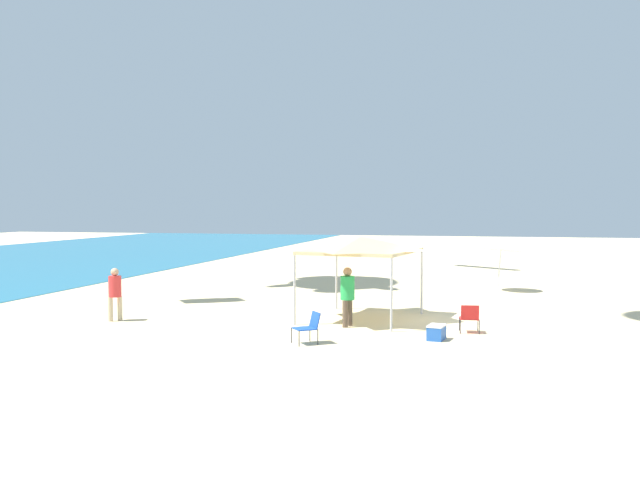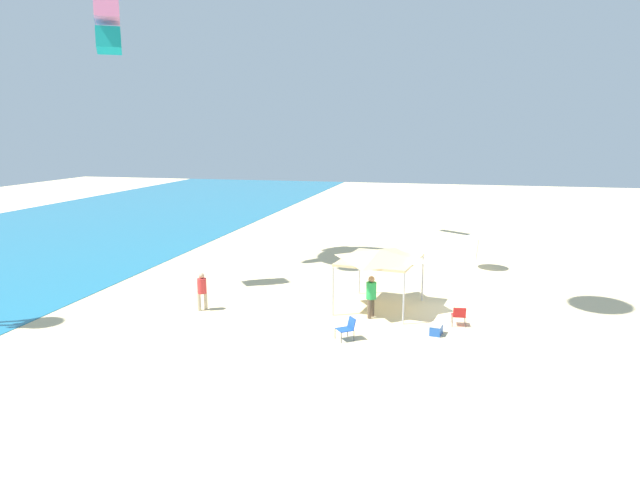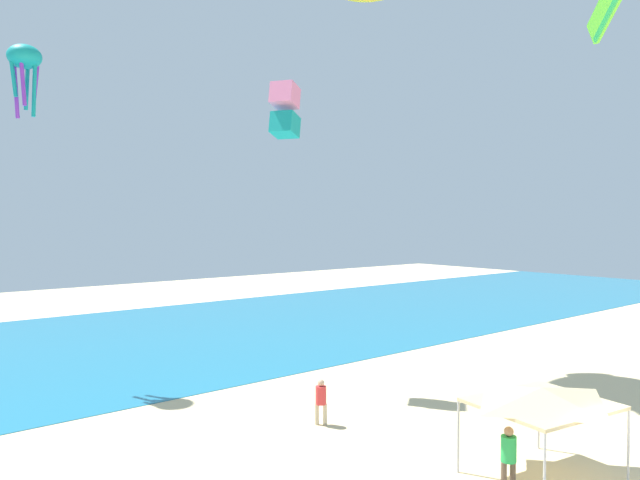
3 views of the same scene
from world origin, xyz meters
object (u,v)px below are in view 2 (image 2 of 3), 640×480
(person_watching_sky, at_px, (202,288))
(person_kite_handler, at_px, (371,293))
(kite_box_pink, at_px, (108,25))
(cooler_box, at_px, (436,329))
(folding_chair_near_cooler, at_px, (347,327))
(canopy_tent, at_px, (380,255))
(beach_umbrella, at_px, (479,235))
(folding_chair_right_of_tent, at_px, (459,314))

(person_watching_sky, height_order, person_kite_handler, person_kite_handler)
(person_kite_handler, xyz_separation_m, kite_box_pink, (1.35, 12.24, 11.17))
(cooler_box, height_order, person_watching_sky, person_watching_sky)
(folding_chair_near_cooler, xyz_separation_m, kite_box_pink, (4.10, 11.77, 11.73))
(canopy_tent, distance_m, beach_umbrella, 9.61)
(beach_umbrella, bearing_deg, folding_chair_right_of_tent, 174.49)
(folding_chair_right_of_tent, xyz_separation_m, cooler_box, (-1.19, 0.82, -0.27))
(folding_chair_right_of_tent, bearing_deg, kite_box_pink, -11.18)
(folding_chair_near_cooler, distance_m, cooler_box, 3.44)
(canopy_tent, height_order, cooler_box, canopy_tent)
(person_watching_sky, distance_m, kite_box_pink, 12.49)
(beach_umbrella, height_order, person_kite_handler, beach_umbrella)
(folding_chair_near_cooler, height_order, cooler_box, folding_chair_near_cooler)
(folding_chair_right_of_tent, bearing_deg, cooler_box, 50.01)
(canopy_tent, xyz_separation_m, folding_chair_right_of_tent, (-1.64, -3.38, -1.87))
(canopy_tent, relative_size, cooler_box, 5.88)
(person_kite_handler, bearing_deg, person_watching_sky, 110.31)
(kite_box_pink, bearing_deg, folding_chair_right_of_tent, 142.89)
(cooler_box, distance_m, kite_box_pink, 19.37)
(kite_box_pink, bearing_deg, beach_umbrella, 175.83)
(folding_chair_right_of_tent, xyz_separation_m, person_watching_sky, (-0.45, 10.73, 0.49))
(kite_box_pink, bearing_deg, cooler_box, 138.10)
(cooler_box, height_order, kite_box_pink, kite_box_pink)
(beach_umbrella, height_order, folding_chair_near_cooler, beach_umbrella)
(canopy_tent, bearing_deg, person_watching_sky, 105.90)
(canopy_tent, distance_m, folding_chair_right_of_tent, 4.20)
(cooler_box, bearing_deg, person_watching_sky, 85.72)
(canopy_tent, distance_m, kite_box_pink, 15.83)
(folding_chair_near_cooler, bearing_deg, beach_umbrella, 120.86)
(person_kite_handler, height_order, kite_box_pink, kite_box_pink)
(canopy_tent, bearing_deg, kite_box_pink, 90.16)
(canopy_tent, xyz_separation_m, beach_umbrella, (8.55, -4.37, -0.46))
(person_kite_handler, bearing_deg, kite_box_pink, 98.39)
(beach_umbrella, distance_m, person_kite_handler, 10.95)
(person_watching_sky, bearing_deg, person_kite_handler, 139.35)
(canopy_tent, relative_size, beach_umbrella, 1.79)
(folding_chair_right_of_tent, bearing_deg, beach_umbrella, -100.88)
(folding_chair_right_of_tent, height_order, person_kite_handler, person_kite_handler)
(cooler_box, distance_m, person_watching_sky, 9.97)
(beach_umbrella, xyz_separation_m, cooler_box, (-11.39, 1.81, -1.68))
(folding_chair_near_cooler, bearing_deg, canopy_tent, 133.82)
(beach_umbrella, distance_m, kite_box_pink, 21.47)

